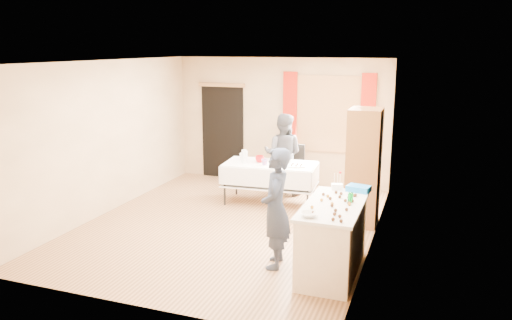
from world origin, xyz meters
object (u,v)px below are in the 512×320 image
at_px(party_table, 270,179).
at_px(cabinet, 364,167).
at_px(chair, 292,177).
at_px(woman, 283,154).
at_px(counter, 332,238).
at_px(girl, 276,208).

bearing_deg(party_table, cabinet, -21.03).
bearing_deg(party_table, chair, 74.53).
bearing_deg(woman, counter, 113.92).
bearing_deg(cabinet, woman, 144.93).
bearing_deg(counter, cabinet, 87.05).
distance_m(girl, woman, 3.31).
distance_m(counter, party_table, 2.96).
bearing_deg(party_table, woman, 82.24).
relative_size(counter, party_table, 0.85).
xyz_separation_m(party_table, girl, (0.91, -2.53, 0.35)).
bearing_deg(woman, chair, -124.65).
xyz_separation_m(counter, chair, (-1.46, 3.35, -0.18)).
height_order(counter, chair, chair).
height_order(counter, party_table, counter).
xyz_separation_m(counter, party_table, (-1.64, 2.47, -0.01)).
xyz_separation_m(chair, girl, (0.73, -3.41, 0.51)).
distance_m(party_table, girl, 2.71).
distance_m(cabinet, woman, 2.08).
height_order(counter, woman, woman).
bearing_deg(cabinet, girl, -112.62).
bearing_deg(chair, girl, -71.33).
distance_m(party_table, chair, 0.92).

